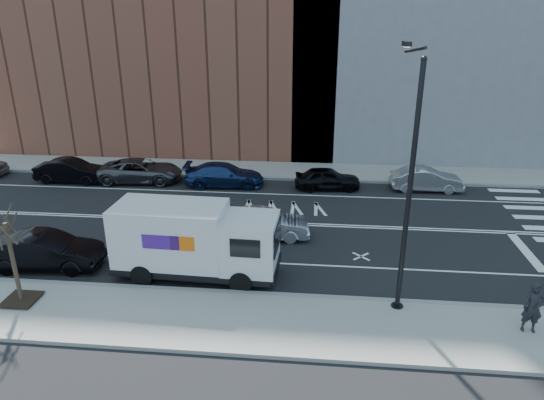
% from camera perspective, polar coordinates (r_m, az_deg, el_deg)
% --- Properties ---
extents(ground, '(120.00, 120.00, 0.00)m').
position_cam_1_polar(ground, '(25.50, -3.68, -2.59)').
color(ground, black).
rests_on(ground, ground).
extents(sidewalk_near, '(44.00, 3.60, 0.15)m').
position_cam_1_polar(sidewalk_near, '(17.92, -8.22, -13.73)').
color(sidewalk_near, gray).
rests_on(sidewalk_near, ground).
extents(sidewalk_far, '(44.00, 3.60, 0.15)m').
position_cam_1_polar(sidewalk_far, '(33.63, -1.34, 3.56)').
color(sidewalk_far, gray).
rests_on(sidewalk_far, ground).
extents(curb_near, '(44.00, 0.25, 0.17)m').
position_cam_1_polar(curb_near, '(19.37, -6.98, -10.69)').
color(curb_near, gray).
rests_on(curb_near, ground).
extents(curb_far, '(44.00, 0.25, 0.17)m').
position_cam_1_polar(curb_far, '(31.93, -1.72, 2.60)').
color(curb_far, gray).
rests_on(curb_far, ground).
extents(road_markings, '(40.00, 8.60, 0.01)m').
position_cam_1_polar(road_markings, '(25.49, -3.68, -2.58)').
color(road_markings, white).
rests_on(road_markings, ground).
extents(bldg_brick, '(26.00, 10.00, 22.00)m').
position_cam_1_polar(bldg_brick, '(40.40, -12.46, 21.80)').
color(bldg_brick, brown).
rests_on(bldg_brick, ground).
extents(streetlight, '(0.44, 4.02, 9.34)m').
position_cam_1_polar(streetlight, '(17.20, 15.75, 2.82)').
color(streetlight, black).
rests_on(streetlight, ground).
extents(street_tree, '(1.20, 1.20, 3.75)m').
position_cam_1_polar(street_tree, '(20.24, -27.97, -7.32)').
color(street_tree, black).
rests_on(street_tree, ground).
extents(fedex_van, '(6.83, 2.61, 3.08)m').
position_cam_1_polar(fedex_van, '(20.04, -9.11, -4.66)').
color(fedex_van, black).
rests_on(fedex_van, ground).
extents(far_parked_b, '(4.51, 1.59, 1.48)m').
position_cam_1_polar(far_parked_b, '(33.85, -22.55, 3.21)').
color(far_parked_b, black).
rests_on(far_parked_b, ground).
extents(far_parked_c, '(5.41, 2.78, 1.46)m').
position_cam_1_polar(far_parked_c, '(32.44, -15.19, 3.36)').
color(far_parked_c, '#4A4C51').
rests_on(far_parked_c, ground).
extents(far_parked_d, '(5.06, 2.29, 1.44)m').
position_cam_1_polar(far_parked_d, '(30.69, -5.64, 2.98)').
color(far_parked_d, navy).
rests_on(far_parked_d, ground).
extents(far_parked_e, '(4.16, 1.99, 1.37)m').
position_cam_1_polar(far_parked_e, '(30.15, 6.54, 2.54)').
color(far_parked_e, black).
rests_on(far_parked_e, ground).
extents(far_parked_f, '(4.33, 1.57, 1.42)m').
position_cam_1_polar(far_parked_f, '(31.19, 17.70, 2.33)').
color(far_parked_f, '#A7A7AC').
rests_on(far_parked_f, ground).
extents(driving_sedan, '(4.51, 2.05, 1.43)m').
position_cam_1_polar(driving_sedan, '(23.39, -0.98, -2.90)').
color(driving_sedan, silver).
rests_on(driving_sedan, ground).
extents(near_parked_rear_a, '(4.81, 1.94, 1.55)m').
position_cam_1_polar(near_parked_rear_a, '(22.87, -25.06, -5.47)').
color(near_parked_rear_a, black).
rests_on(near_parked_rear_a, ground).
extents(pedestrian, '(0.71, 0.50, 1.84)m').
position_cam_1_polar(pedestrian, '(18.73, 28.37, -11.07)').
color(pedestrian, black).
rests_on(pedestrian, sidewalk_near).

